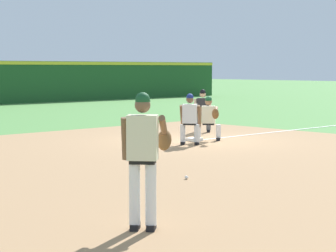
{
  "coord_description": "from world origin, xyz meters",
  "views": [
    {
      "loc": [
        -13.86,
        -13.68,
        2.18
      ],
      "look_at": [
        -5.75,
        -5.0,
        1.12
      ],
      "focal_mm": 70.0,
      "sensor_mm": 36.0,
      "label": 1
    }
  ],
  "objects": [
    {
      "name": "first_base_bag",
      "position": [
        0.0,
        0.0,
        0.04
      ],
      "size": [
        0.38,
        0.38,
        0.09
      ],
      "primitive_type": "cube",
      "color": "white",
      "rests_on": "ground"
    },
    {
      "name": "baserunner",
      "position": [
        -0.83,
        -0.63,
        0.79
      ],
      "size": [
        0.65,
        0.68,
        1.46
      ],
      "color": "black",
      "rests_on": "ground"
    },
    {
      "name": "ground_plane",
      "position": [
        0.0,
        0.0,
        0.0
      ],
      "size": [
        160.0,
        160.0,
        0.0
      ],
      "primitive_type": "plane",
      "color": "#518942"
    },
    {
      "name": "baseball",
      "position": [
        -4.93,
        -4.65,
        0.04
      ],
      "size": [
        0.07,
        0.07,
        0.07
      ],
      "primitive_type": "sphere",
      "color": "white",
      "rests_on": "ground"
    },
    {
      "name": "umpire",
      "position": [
        2.09,
        1.67,
        0.79
      ],
      "size": [
        0.66,
        0.68,
        1.46
      ],
      "color": "black",
      "rests_on": "ground"
    },
    {
      "name": "pitcher",
      "position": [
        -8.18,
        -7.13,
        1.06
      ],
      "size": [
        0.85,
        0.56,
        1.86
      ],
      "color": "black",
      "rests_on": "ground"
    },
    {
      "name": "first_baseman",
      "position": [
        0.36,
        -0.26,
        0.73
      ],
      "size": [
        0.77,
        1.07,
        1.34
      ],
      "color": "black",
      "rests_on": "ground"
    },
    {
      "name": "infield_dirt_patch",
      "position": [
        -4.11,
        -3.57,
        0.0
      ],
      "size": [
        18.0,
        18.0,
        0.01
      ],
      "primitive_type": "cube",
      "color": "#A87F56",
      "rests_on": "ground"
    }
  ]
}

